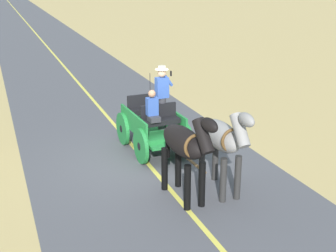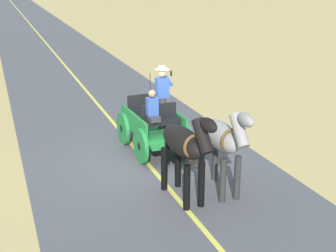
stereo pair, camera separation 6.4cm
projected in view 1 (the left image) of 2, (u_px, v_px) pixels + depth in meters
name	position (u px, v px, depth m)	size (l,w,h in m)	color
ground_plane	(145.00, 161.00, 12.60)	(200.00, 200.00, 0.00)	tan
road_surface	(145.00, 161.00, 12.60)	(6.29, 160.00, 0.01)	#4C4C51
road_centre_stripe	(145.00, 160.00, 12.60)	(0.12, 160.00, 0.00)	#DBCC4C
horse_drawn_carriage	(154.00, 123.00, 13.05)	(1.50, 4.51, 2.50)	#1E7233
horse_near_side	(223.00, 139.00, 10.43)	(0.57, 2.13, 2.21)	gray
horse_off_side	(185.00, 145.00, 10.08)	(0.71, 2.14, 2.21)	black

